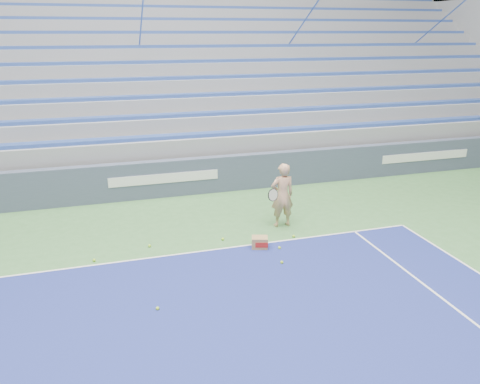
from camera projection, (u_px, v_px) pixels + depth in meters
name	position (u px, v px, depth m)	size (l,w,h in m)	color
sponsor_barrier	(164.00, 179.00, 13.85)	(30.00, 0.32, 1.10)	#3E485F
bleachers	(142.00, 94.00, 18.44)	(31.00, 9.15, 7.30)	gray
tennis_player	(282.00, 195.00, 11.61)	(0.90, 0.81, 1.64)	tan
ball_box	(260.00, 243.00, 10.61)	(0.42, 0.37, 0.27)	#9A794A
tennis_ball_0	(282.00, 262.00, 9.92)	(0.07, 0.07, 0.07)	#ACE12E
tennis_ball_1	(94.00, 260.00, 10.01)	(0.07, 0.07, 0.07)	#ACE12E
tennis_ball_2	(223.00, 239.00, 11.04)	(0.07, 0.07, 0.07)	#ACE12E
tennis_ball_3	(158.00, 309.00, 8.26)	(0.07, 0.07, 0.07)	#ACE12E
tennis_ball_4	(150.00, 246.00, 10.68)	(0.07, 0.07, 0.07)	#ACE12E
tennis_ball_5	(294.00, 236.00, 11.18)	(0.07, 0.07, 0.07)	#ACE12E
tennis_ball_6	(279.00, 248.00, 10.59)	(0.07, 0.07, 0.07)	#ACE12E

